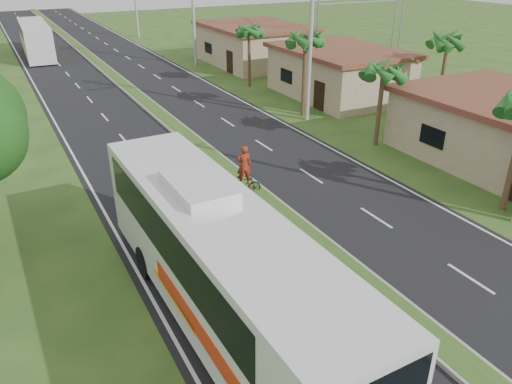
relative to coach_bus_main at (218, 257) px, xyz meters
name	(u,v)px	position (x,y,z in m)	size (l,w,h in m)	color
ground	(394,310)	(5.14, -2.12, -2.36)	(180.00, 180.00, 0.00)	#2A4F1D
road_asphalt	(178,130)	(5.14, 17.88, -2.35)	(14.00, 160.00, 0.02)	black
median_strip	(178,129)	(5.14, 17.88, -2.25)	(1.20, 160.00, 0.18)	gray
lane_edge_left	(69,148)	(-1.56, 17.88, -2.36)	(0.12, 160.00, 0.01)	silver
lane_edge_right	(269,116)	(11.84, 17.88, -2.36)	(0.12, 160.00, 0.01)	silver
shop_mid	(339,72)	(19.14, 19.88, -0.50)	(7.60, 10.60, 3.67)	#9C8369
shop_far	(254,44)	(19.14, 33.88, -0.43)	(8.60, 11.60, 3.82)	#9C8369
palm_verge_b	(384,71)	(14.54, 9.88, 2.00)	(2.40, 2.40, 5.05)	#473321
palm_verge_c	(306,39)	(13.94, 16.88, 2.76)	(2.40, 2.40, 5.85)	#473321
palm_verge_d	(249,30)	(14.44, 25.88, 2.19)	(2.40, 2.40, 5.25)	#473321
palm_behind_shop	(448,41)	(22.64, 12.88, 2.57)	(2.40, 2.40, 5.65)	#473321
utility_pole_b	(311,23)	(13.61, 15.88, 3.90)	(3.20, 0.28, 12.00)	gray
utility_pole_c	(193,5)	(13.64, 35.88, 3.32)	(1.60, 0.28, 11.00)	gray
coach_bus_main	(218,257)	(0.00, 0.00, 0.00)	(3.00, 13.31, 4.29)	silver
coach_bus_far	(35,38)	(0.39, 48.26, -0.39)	(3.04, 12.01, 3.47)	silver
motorcyclist	(244,176)	(4.67, 7.58, -1.40)	(1.66, 0.82, 2.45)	black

